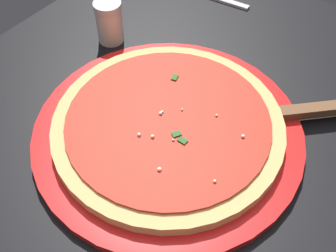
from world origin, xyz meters
name	(u,v)px	position (x,y,z in m)	size (l,w,h in m)	color
restaurant_table	(159,195)	(0.00, 0.00, 0.60)	(0.90, 0.71, 0.77)	black
serving_plate	(168,132)	(0.01, -0.01, 0.78)	(0.38, 0.38, 0.01)	red
pizza	(168,125)	(0.01, -0.01, 0.80)	(0.32, 0.32, 0.02)	#DBB26B
pizza_server	(289,114)	(0.13, -0.14, 0.79)	(0.19, 0.19, 0.01)	silver
parmesan_shaker	(109,22)	(0.12, 0.19, 0.81)	(0.05, 0.05, 0.07)	silver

